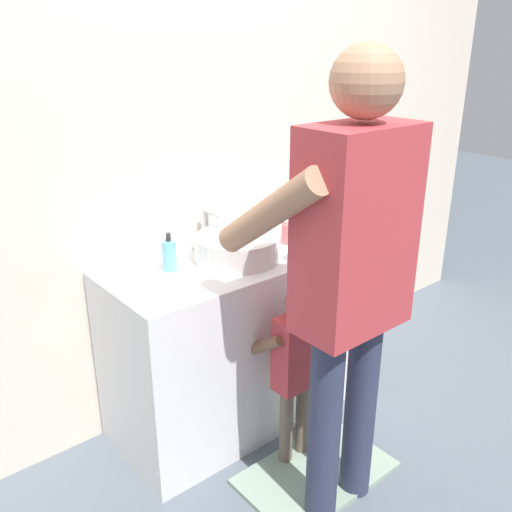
{
  "coord_description": "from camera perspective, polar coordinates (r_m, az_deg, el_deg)",
  "views": [
    {
      "loc": [
        -1.37,
        -1.51,
        1.74
      ],
      "look_at": [
        0.0,
        0.15,
        0.88
      ],
      "focal_mm": 38.81,
      "sensor_mm": 36.0,
      "label": 1
    }
  ],
  "objects": [
    {
      "name": "soap_bottle",
      "position": [
        2.32,
        -8.91,
        0.08
      ],
      "size": [
        0.06,
        0.06,
        0.16
      ],
      "color": "#66B2D1",
      "rests_on": "vanity_cabinet"
    },
    {
      "name": "faucet",
      "position": [
        2.58,
        -5.02,
        2.77
      ],
      "size": [
        0.18,
        0.14,
        0.18
      ],
      "color": "#B7BABF",
      "rests_on": "vanity_cabinet"
    },
    {
      "name": "back_wall",
      "position": [
        2.57,
        -6.86,
        12.74
      ],
      "size": [
        4.4,
        0.08,
        2.7
      ],
      "color": "beige",
      "rests_on": "ground"
    },
    {
      "name": "toothbrush_cup",
      "position": [
        2.61,
        3.4,
        2.46
      ],
      "size": [
        0.07,
        0.07,
        0.21
      ],
      "color": "#D86666",
      "rests_on": "vanity_cabinet"
    },
    {
      "name": "bath_mat",
      "position": [
        2.54,
        6.17,
        -21.35
      ],
      "size": [
        0.64,
        0.4,
        0.02
      ],
      "primitive_type": "cube",
      "color": "gray",
      "rests_on": "ground"
    },
    {
      "name": "sink_basin",
      "position": [
        2.42,
        -1.96,
        0.91
      ],
      "size": [
        0.37,
        0.37,
        0.11
      ],
      "color": "silver",
      "rests_on": "vanity_cabinet"
    },
    {
      "name": "child_toddler",
      "position": [
        2.33,
        4.02,
        -10.82
      ],
      "size": [
        0.25,
        0.25,
        0.82
      ],
      "color": "#6B5B4C",
      "rests_on": "ground"
    },
    {
      "name": "ground_plane",
      "position": [
        2.68,
        2.15,
        -18.8
      ],
      "size": [
        14.0,
        14.0,
        0.0
      ],
      "primitive_type": "plane",
      "color": "slate"
    },
    {
      "name": "adult_parent",
      "position": [
        1.89,
        9.67,
        -0.43
      ],
      "size": [
        0.54,
        0.56,
        1.73
      ],
      "color": "#2D334C",
      "rests_on": "ground"
    },
    {
      "name": "vanity_cabinet",
      "position": [
        2.63,
        -2.1,
        -8.61
      ],
      "size": [
        1.17,
        0.54,
        0.83
      ],
      "primitive_type": "cube",
      "color": "white",
      "rests_on": "ground"
    }
  ]
}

